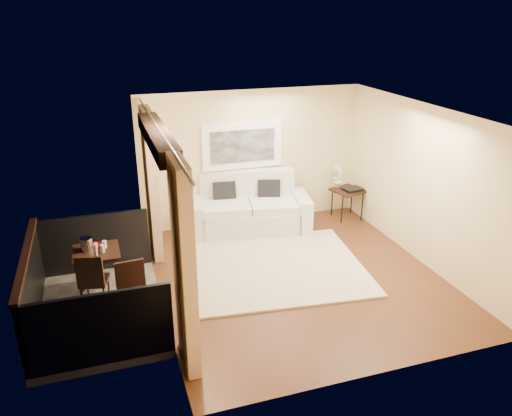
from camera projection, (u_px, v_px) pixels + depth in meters
floor at (298, 276)px, 8.26m from camera, size 5.00×5.00×0.00m
room_shell at (157, 137)px, 6.71m from camera, size 5.00×6.40×5.00m
balcony at (88, 301)px, 7.25m from camera, size 1.81×2.60×1.17m
curtains at (165, 217)px, 7.16m from camera, size 0.16×4.80×2.64m
artwork at (242, 146)px, 9.77m from camera, size 1.62×0.07×0.92m
rug at (276, 267)px, 8.51m from camera, size 3.16×2.83×0.04m
sofa at (249, 210)px, 9.91m from camera, size 2.48×1.39×1.13m
side_table at (348, 192)px, 10.37m from camera, size 0.71×0.71×0.63m
tray at (353, 189)px, 10.30m from camera, size 0.42×0.33×0.05m
orchid at (338, 176)px, 10.36m from camera, size 0.33×0.31×0.51m
bistro_table at (97, 256)px, 7.41m from camera, size 0.67×0.67×0.79m
balcony_chair_far at (92, 278)px, 7.19m from camera, size 0.46×0.47×0.89m
balcony_chair_near at (132, 289)px, 6.85m from camera, size 0.44×0.44×0.93m
ice_bucket at (87, 244)px, 7.36m from camera, size 0.18×0.18×0.20m
candle at (96, 245)px, 7.48m from camera, size 0.06×0.06×0.07m
vase at (96, 250)px, 7.20m from camera, size 0.04×0.04×0.18m
glass_a at (102, 248)px, 7.32m from camera, size 0.06×0.06×0.12m
glass_b at (105, 244)px, 7.45m from camera, size 0.06×0.06×0.12m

